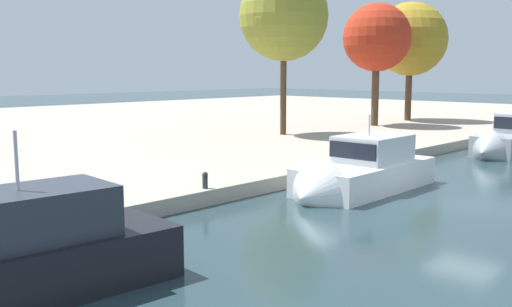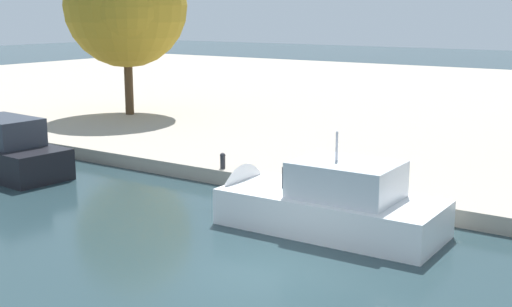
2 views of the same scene
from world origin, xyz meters
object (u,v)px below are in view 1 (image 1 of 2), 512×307
(tree_3, at_px, (375,40))
(motor_yacht_1, at_px, (358,178))
(mooring_bollard_0, at_px, (205,179))
(tree_1, at_px, (407,41))
(tree_2, at_px, (283,16))

(tree_3, bearing_deg, motor_yacht_1, -149.24)
(mooring_bollard_0, relative_size, tree_1, 0.06)
(tree_1, relative_size, tree_2, 0.94)
(tree_1, relative_size, tree_3, 1.07)
(tree_1, distance_m, tree_2, 16.93)
(mooring_bollard_0, bearing_deg, motor_yacht_1, -26.92)
(motor_yacht_1, bearing_deg, mooring_bollard_0, -28.14)
(motor_yacht_1, height_order, mooring_bollard_0, motor_yacht_1)
(tree_3, bearing_deg, mooring_bollard_0, -160.52)
(tree_2, xyz_separation_m, tree_3, (10.49, -0.75, -1.21))
(motor_yacht_1, relative_size, tree_2, 0.72)
(mooring_bollard_0, height_order, tree_2, tree_2)
(motor_yacht_1, distance_m, tree_2, 18.59)
(motor_yacht_1, distance_m, tree_1, 31.02)
(tree_1, bearing_deg, tree_3, -173.87)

